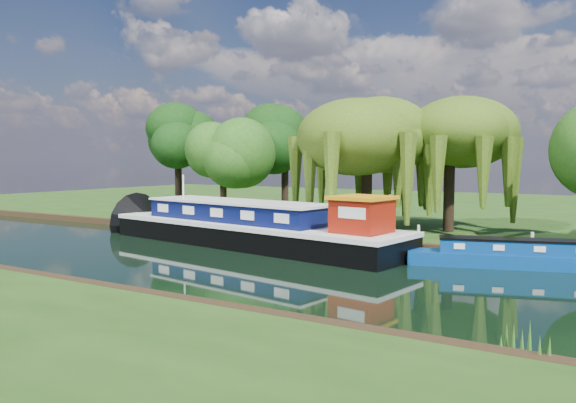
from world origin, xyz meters
The scene contains 13 objects.
ground centered at (0.00, 0.00, 0.00)m, with size 120.00×120.00×0.00m, color black.
far_bank centered at (0.00, 34.00, 0.23)m, with size 120.00×52.00×0.45m, color #1D3D10.
dutch_barge centered at (-6.13, 4.93, 1.07)m, with size 20.97×7.64×4.33m.
narrowboat centered at (8.67, 5.87, 0.53)m, with size 10.26×4.55×1.49m.
red_dinghy centered at (-10.57, 5.14, 0.00)m, with size 2.13×2.99×0.62m, color maroon.
willow_left centered at (-1.39, 11.18, 6.43)m, with size 6.87×6.87×8.24m.
willow_right centered at (3.10, 14.30, 6.29)m, with size 6.57×6.57×8.00m.
tree_far_left centered at (-14.25, 12.69, 5.72)m, with size 4.77×4.77×7.69m.
tree_far_back centered at (-21.38, 15.36, 6.58)m, with size 5.22×5.22×8.78m.
tree_far_mid centered at (-11.86, 18.13, 6.41)m, with size 5.29×5.29×8.65m.
lamppost centered at (0.50, 10.50, 2.42)m, with size 0.36×0.36×2.56m.
mooring_posts centered at (-0.50, 8.40, 0.95)m, with size 19.16×0.16×1.00m.
reeds_near centered at (6.87, -7.57, 0.55)m, with size 33.70×1.50×1.10m.
Camera 1 is at (13.02, -22.58, 5.16)m, focal length 35.00 mm.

